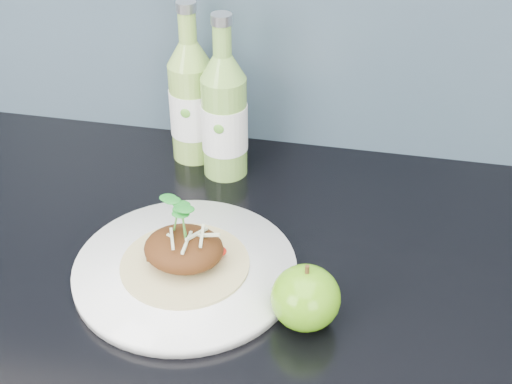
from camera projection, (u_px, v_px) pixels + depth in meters
The scene contains 5 objects.
dinner_plate at pixel (185, 270), 0.91m from camera, with size 0.31×0.31×0.02m.
pork_taco at pixel (184, 247), 0.89m from camera, with size 0.16×0.16×0.10m.
green_apple at pixel (306, 298), 0.83m from camera, with size 0.08×0.08×0.09m.
cider_bottle_left at pixel (192, 101), 1.10m from camera, with size 0.08×0.08×0.26m.
cider_bottle_right at pixel (224, 116), 1.06m from camera, with size 0.07×0.07×0.26m.
Camera 1 is at (0.23, 0.97, 1.51)m, focal length 50.00 mm.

